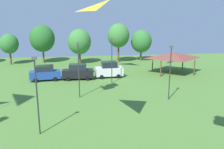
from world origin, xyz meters
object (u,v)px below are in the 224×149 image
(light_post_0, at_px, (79,67))
(treeline_tree_2, at_px, (42,38))
(parked_car_third_from_left, at_px, (109,70))
(light_post_3, at_px, (37,92))
(treeline_tree_3, at_px, (79,42))
(treeline_tree_4, at_px, (119,36))
(treeline_tree_1, at_px, (9,44))
(parked_car_second_from_left, at_px, (78,72))
(treeline_tree_5, at_px, (141,41))
(park_pavilion, at_px, (173,55))
(parked_car_leftmost, at_px, (45,73))
(kite_flying_6, at_px, (111,15))
(light_post_1, at_px, (112,58))
(light_post_2, at_px, (170,70))

(light_post_0, relative_size, treeline_tree_2, 0.84)
(parked_car_third_from_left, height_order, light_post_3, light_post_3)
(treeline_tree_3, xyz_separation_m, treeline_tree_4, (8.07, 0.29, 1.15))
(treeline_tree_1, xyz_separation_m, treeline_tree_2, (6.30, 0.99, 0.88))
(parked_car_second_from_left, relative_size, treeline_tree_5, 0.72)
(park_pavilion, distance_m, light_post_0, 19.07)
(parked_car_leftmost, distance_m, treeline_tree_4, 19.25)
(kite_flying_6, height_order, light_post_1, kite_flying_6)
(park_pavilion, relative_size, light_post_0, 1.11)
(treeline_tree_2, bearing_deg, park_pavilion, -27.65)
(light_post_1, bearing_deg, treeline_tree_4, 77.86)
(park_pavilion, distance_m, treeline_tree_3, 19.04)
(light_post_1, xyz_separation_m, treeline_tree_3, (-4.65, 15.61, 0.74))
(light_post_2, bearing_deg, treeline_tree_3, 113.78)
(parked_car_third_from_left, height_order, treeline_tree_1, treeline_tree_1)
(park_pavilion, distance_m, treeline_tree_4, 13.58)
(treeline_tree_4, bearing_deg, parked_car_second_from_left, -122.07)
(parked_car_leftmost, distance_m, parked_car_second_from_left, 4.89)
(kite_flying_6, relative_size, light_post_2, 0.59)
(parked_car_third_from_left, xyz_separation_m, light_post_0, (-4.62, -9.13, 2.46))
(kite_flying_6, height_order, treeline_tree_3, kite_flying_6)
(treeline_tree_1, height_order, treeline_tree_2, treeline_tree_2)
(park_pavilion, height_order, treeline_tree_5, treeline_tree_5)
(light_post_3, relative_size, treeline_tree_2, 0.83)
(kite_flying_6, relative_size, treeline_tree_2, 0.48)
(light_post_0, bearing_deg, treeline_tree_3, 90.02)
(parked_car_third_from_left, relative_size, light_post_2, 0.70)
(parked_car_leftmost, xyz_separation_m, treeline_tree_4, (13.21, 13.27, 4.44))
(parked_car_leftmost, distance_m, parked_car_third_from_left, 9.80)
(parked_car_third_from_left, xyz_separation_m, treeline_tree_5, (8.65, 13.85, 2.96))
(light_post_3, height_order, treeline_tree_4, treeline_tree_4)
(parked_car_second_from_left, bearing_deg, parked_car_leftmost, -178.38)
(parked_car_leftmost, distance_m, treeline_tree_2, 15.24)
(kite_flying_6, height_order, park_pavilion, kite_flying_6)
(parked_car_third_from_left, bearing_deg, light_post_2, -66.97)
(treeline_tree_2, bearing_deg, kite_flying_6, -72.55)
(parked_car_second_from_left, distance_m, park_pavilion, 16.29)
(park_pavilion, distance_m, treeline_tree_5, 12.51)
(treeline_tree_4, bearing_deg, light_post_0, -110.40)
(light_post_3, height_order, treeline_tree_1, light_post_3)
(treeline_tree_2, bearing_deg, treeline_tree_4, -4.64)
(parked_car_leftmost, bearing_deg, kite_flying_6, -73.74)
(light_post_3, relative_size, treeline_tree_4, 0.80)
(parked_car_third_from_left, xyz_separation_m, park_pavilion, (11.11, 1.64, 1.84))
(treeline_tree_1, bearing_deg, light_post_2, -44.84)
(parked_car_leftmost, xyz_separation_m, treeline_tree_3, (5.14, 12.98, 3.29))
(light_post_0, bearing_deg, treeline_tree_2, 108.18)
(parked_car_third_from_left, height_order, treeline_tree_4, treeline_tree_4)
(light_post_2, xyz_separation_m, treeline_tree_5, (2.93, 25.04, 0.64))
(light_post_2, bearing_deg, kite_flying_6, -136.18)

